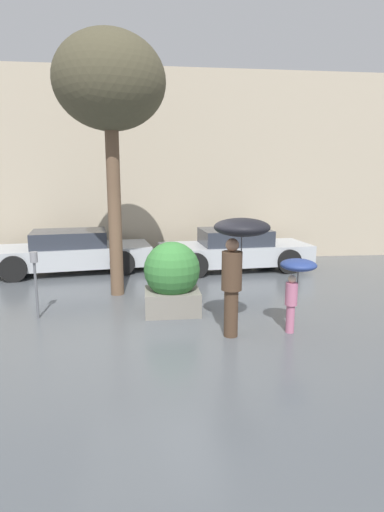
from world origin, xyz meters
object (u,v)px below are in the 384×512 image
at_px(parked_car_near, 70,252).
at_px(parked_car_far, 234,250).
at_px(street_tree, 110,85).
at_px(parking_meter, 35,271).
at_px(person_adult, 238,247).
at_px(person_child, 296,276).
at_px(planter_box, 172,277).

xyz_separation_m(parked_car_near, parked_car_far, (4.79, -0.20, -0.00)).
xyz_separation_m(street_tree, parking_meter, (-1.42, -1.48, -3.66)).
distance_m(person_adult, parking_meter, 3.90).
bearing_deg(person_child, planter_box, 159.12).
relative_size(planter_box, parked_car_far, 0.32).
height_order(planter_box, parked_car_far, planter_box).
distance_m(parked_car_far, street_tree, 5.68).
height_order(person_adult, parking_meter, person_adult).
height_order(street_tree, parking_meter, street_tree).
bearing_deg(parked_car_near, person_adult, -153.10).
bearing_deg(parked_car_far, parking_meter, 124.17).
relative_size(planter_box, parked_car_near, 0.31).
bearing_deg(person_adult, parked_car_far, 76.83).
relative_size(parked_car_far, street_tree, 0.79).
height_order(planter_box, street_tree, street_tree).
xyz_separation_m(person_adult, street_tree, (-2.21, 2.76, 3.05)).
xyz_separation_m(person_child, parked_car_near, (-4.75, 5.23, -0.46)).
height_order(planter_box, person_child, planter_box).
relative_size(person_adult, parked_car_near, 0.43).
relative_size(person_adult, parking_meter, 1.55).
relative_size(street_tree, parking_meter, 4.35).
distance_m(person_child, parked_car_far, 5.05).
relative_size(person_adult, parked_car_far, 0.45).
xyz_separation_m(planter_box, street_tree, (-1.19, 1.43, 3.87)).
bearing_deg(parking_meter, parked_car_near, 91.26).
height_order(parked_car_near, parking_meter, parking_meter).
bearing_deg(planter_box, parking_meter, -178.88).
distance_m(person_adult, street_tree, 4.67).
xyz_separation_m(person_adult, parked_car_far, (1.07, 5.05, -0.98)).
distance_m(person_adult, parked_car_near, 6.51).
relative_size(planter_box, parking_meter, 1.10).
bearing_deg(street_tree, parked_car_far, 34.88).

